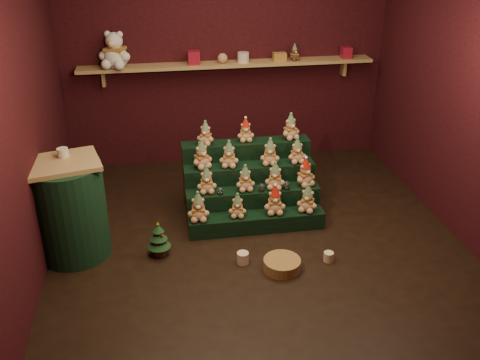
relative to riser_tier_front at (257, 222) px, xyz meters
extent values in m
plane|color=black|center=(-0.03, -0.13, -0.09)|extent=(4.00, 4.00, 0.00)
cube|color=black|center=(-0.03, 1.92, 1.31)|extent=(4.00, 0.10, 2.80)
cube|color=black|center=(-0.03, -2.18, 1.31)|extent=(4.00, 0.10, 2.80)
cube|color=black|center=(-2.08, -0.13, 1.31)|extent=(0.10, 4.00, 2.80)
cube|color=black|center=(2.02, -0.13, 1.31)|extent=(0.10, 4.00, 2.80)
cube|color=tan|center=(-0.03, 1.74, 1.21)|extent=(3.60, 0.26, 0.04)
cube|color=tan|center=(-1.53, 1.81, 1.09)|extent=(0.04, 0.12, 0.20)
cube|color=tan|center=(1.47, 1.81, 1.09)|extent=(0.04, 0.12, 0.20)
cube|color=black|center=(0.00, 0.00, 0.00)|extent=(1.40, 0.22, 0.18)
cube|color=black|center=(0.00, 0.22, 0.09)|extent=(1.40, 0.22, 0.36)
cube|color=black|center=(0.00, 0.44, 0.18)|extent=(1.40, 0.22, 0.54)
cube|color=black|center=(0.00, 0.66, 0.27)|extent=(1.40, 0.22, 0.72)
cylinder|color=black|center=(-0.35, 0.16, 0.28)|extent=(0.06, 0.06, 0.02)
sphere|color=white|center=(-0.35, 0.16, 0.32)|extent=(0.06, 0.06, 0.06)
cylinder|color=black|center=(0.08, 0.16, 0.28)|extent=(0.06, 0.06, 0.02)
sphere|color=white|center=(0.08, 0.16, 0.33)|extent=(0.07, 0.07, 0.07)
cylinder|color=black|center=(0.35, 0.16, 0.28)|extent=(0.07, 0.07, 0.03)
sphere|color=white|center=(0.35, 0.16, 0.33)|extent=(0.07, 0.07, 0.07)
cube|color=tan|center=(-1.80, -0.12, 0.86)|extent=(0.74, 0.66, 0.04)
cylinder|color=#103219|center=(-1.80, -0.12, 0.37)|extent=(0.67, 0.67, 0.93)
cylinder|color=beige|center=(-1.80, -0.02, 0.92)|extent=(0.10, 0.10, 0.08)
cylinder|color=#422C17|center=(-1.00, -0.30, -0.06)|extent=(0.11, 0.11, 0.05)
cone|color=#123216|center=(-1.00, -0.30, 0.06)|extent=(0.22, 0.22, 0.11)
cone|color=#123216|center=(-1.00, -0.30, 0.14)|extent=(0.16, 0.16, 0.10)
cone|color=#123216|center=(-1.00, -0.30, 0.21)|extent=(0.11, 0.11, 0.08)
cone|color=yellow|center=(-1.00, -0.30, 0.26)|extent=(0.03, 0.03, 0.03)
cylinder|color=beige|center=(-0.24, -0.56, -0.03)|extent=(0.11, 0.11, 0.11)
cylinder|color=beige|center=(0.56, -0.66, -0.04)|extent=(0.09, 0.09, 0.09)
cylinder|color=olive|center=(0.10, -0.72, -0.04)|extent=(0.41, 0.41, 0.11)
cube|color=#AA1A32|center=(-0.45, 1.72, 1.31)|extent=(0.14, 0.14, 0.16)
cylinder|color=beige|center=(0.15, 1.72, 1.29)|extent=(0.14, 0.14, 0.12)
cube|color=#AA1A32|center=(1.45, 1.72, 1.30)|extent=(0.12, 0.12, 0.14)
sphere|color=tan|center=(-0.10, 1.72, 1.29)|extent=(0.12, 0.12, 0.12)
cube|color=orange|center=(0.60, 1.72, 1.28)|extent=(0.16, 0.10, 0.10)
camera|label=1|loc=(-0.94, -4.64, 2.84)|focal=40.00mm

